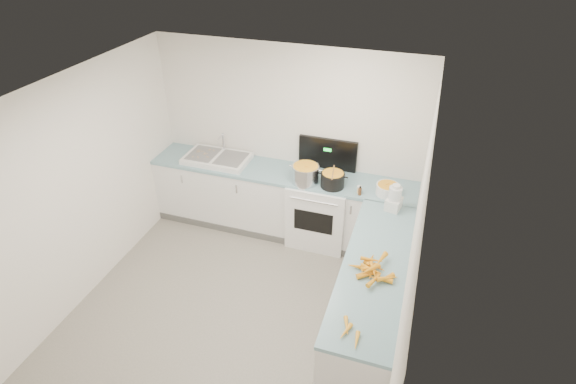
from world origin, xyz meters
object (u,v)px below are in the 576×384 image
(sink, at_px, (217,158))
(spice_jar, at_px, (359,190))
(steel_pot, at_px, (305,175))
(black_pot, at_px, (333,180))
(extract_bottle, at_px, (360,191))
(food_processor, at_px, (394,199))
(mixing_bowl, at_px, (387,189))
(stove, at_px, (320,209))

(sink, height_order, spice_jar, sink)
(steel_pot, xyz_separation_m, spice_jar, (0.68, -0.04, -0.06))
(black_pot, height_order, extract_bottle, black_pot)
(sink, relative_size, food_processor, 2.69)
(steel_pot, relative_size, extract_bottle, 3.47)
(sink, bearing_deg, black_pot, -5.17)
(food_processor, bearing_deg, sink, 170.47)
(steel_pot, xyz_separation_m, extract_bottle, (0.70, -0.08, -0.05))
(black_pot, distance_m, food_processor, 0.81)
(mixing_bowl, relative_size, extract_bottle, 2.82)
(black_pot, bearing_deg, food_processor, -18.31)
(sink, xyz_separation_m, food_processor, (2.39, -0.40, 0.10))
(steel_pot, height_order, mixing_bowl, steel_pot)
(spice_jar, bearing_deg, stove, 160.97)
(mixing_bowl, distance_m, extract_bottle, 0.33)
(stove, relative_size, black_pot, 4.69)
(mixing_bowl, xyz_separation_m, extract_bottle, (-0.31, -0.12, -0.01))
(spice_jar, bearing_deg, mixing_bowl, 14.30)
(steel_pot, xyz_separation_m, food_processor, (1.11, -0.25, 0.03))
(steel_pot, bearing_deg, black_pot, 0.40)
(stove, relative_size, sink, 1.58)
(steel_pot, bearing_deg, food_processor, -12.77)
(black_pot, relative_size, mixing_bowl, 1.06)
(steel_pot, height_order, food_processor, food_processor)
(sink, relative_size, black_pot, 2.97)
(stove, bearing_deg, mixing_bowl, -6.41)
(black_pot, bearing_deg, extract_bottle, -13.58)
(black_pot, xyz_separation_m, extract_bottle, (0.35, -0.09, -0.03))
(black_pot, distance_m, extract_bottle, 0.37)
(food_processor, bearing_deg, extract_bottle, 157.83)
(extract_bottle, bearing_deg, black_pot, 166.42)
(mixing_bowl, height_order, extract_bottle, mixing_bowl)
(steel_pot, height_order, extract_bottle, steel_pot)
(black_pot, height_order, food_processor, food_processor)
(black_pot, height_order, mixing_bowl, black_pot)
(black_pot, bearing_deg, sink, 174.83)
(steel_pot, relative_size, spice_jar, 4.31)
(black_pot, relative_size, extract_bottle, 2.98)
(stove, distance_m, black_pot, 0.59)
(mixing_bowl, bearing_deg, extract_bottle, -158.01)
(black_pot, bearing_deg, steel_pot, -179.60)
(mixing_bowl, bearing_deg, food_processor, -69.66)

